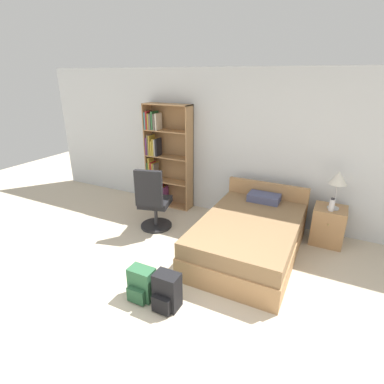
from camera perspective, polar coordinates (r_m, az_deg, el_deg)
The scene contains 10 objects.
ground_plane at distance 3.33m, azimuth -7.72°, elevation -27.08°, with size 14.00×14.00×0.00m, color beige.
wall_back at distance 5.30m, azimuth 11.65°, elevation 8.19°, with size 9.00×0.06×2.60m.
bookshelf at distance 5.90m, azimuth -5.56°, elevation 6.24°, with size 0.93×0.29×1.99m.
bed at distance 4.51m, azimuth 10.94°, elevation -8.09°, with size 1.33×2.06×0.80m.
office_chair at distance 5.01m, azimuth -7.40°, elevation -2.04°, with size 0.59×0.66×1.11m.
nightstand at distance 5.13m, azimuth 24.48°, elevation -5.79°, with size 0.47×0.46×0.59m.
table_lamp at distance 4.84m, azimuth 26.11°, elevation 2.16°, with size 0.25×0.25×0.59m.
water_bottle at distance 4.88m, azimuth 25.08°, elevation -2.22°, with size 0.08×0.08×0.20m.
backpack_black at distance 3.55m, azimuth -4.86°, elevation -18.44°, with size 0.29×0.27×0.44m.
backpack_green at distance 3.72m, azimuth -9.61°, elevation -16.95°, with size 0.30×0.25×0.40m.
Camera 1 is at (1.34, -1.76, 2.49)m, focal length 28.00 mm.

